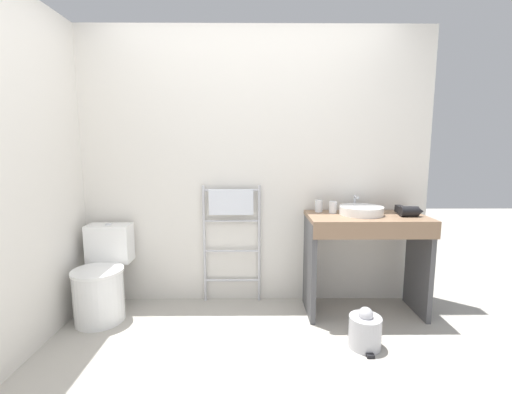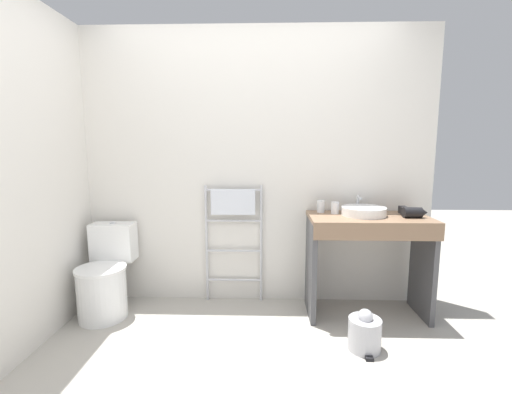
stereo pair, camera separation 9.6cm
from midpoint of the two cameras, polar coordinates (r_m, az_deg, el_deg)
The scene contains 11 objects.
wall_back at distance 3.06m, azimuth 0.22°, elevation 4.81°, with size 3.16×0.12×2.40m, color silver.
wall_side at distance 2.83m, azimuth -32.72°, elevation 3.23°, with size 0.12×1.99×2.40m, color silver.
toilet at distance 3.15m, azimuth -23.01°, elevation -12.46°, with size 0.39×0.55×0.75m.
towel_radiator at distance 3.02m, azimuth -2.88°, elevation -3.41°, with size 0.51×0.06×1.06m.
vanity_counter at distance 2.97m, azimuth 19.06°, elevation -8.14°, with size 0.96×0.50×0.84m.
sink_basin at distance 2.93m, azimuth 18.41°, elevation -2.22°, with size 0.35×0.35×0.07m.
faucet at distance 3.09m, azimuth 17.53°, elevation -0.71°, with size 0.02×0.10×0.14m.
cup_near_wall at distance 2.97m, azimuth 11.67°, elevation -1.55°, with size 0.06×0.06×0.10m.
cup_near_edge at distance 2.94m, azimuth 13.94°, elevation -1.76°, with size 0.06×0.06×0.10m.
hair_dryer at distance 3.00m, azimuth 25.47°, elevation -2.28°, with size 0.19×0.19×0.08m.
trash_bin at distance 2.65m, azimuth 18.71°, elevation -20.64°, with size 0.22×0.26×0.29m.
Camera 2 is at (0.13, -1.66, 1.38)m, focal length 24.00 mm.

